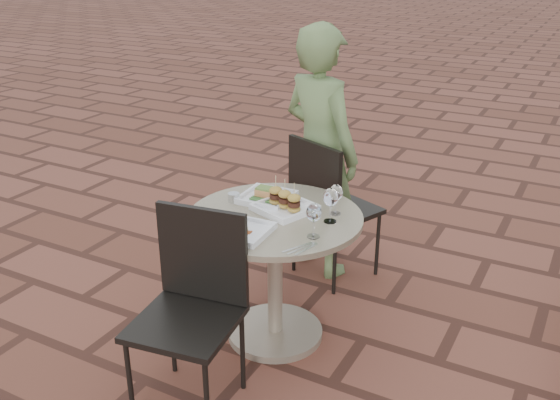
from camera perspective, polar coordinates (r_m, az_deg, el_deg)
The scene contains 13 objects.
ground at distance 3.37m, azimuth -1.90°, elevation -14.31°, with size 60.00×60.00×0.00m, color brown.
cafe_table at distance 3.28m, azimuth -0.46°, elevation -5.31°, with size 0.90×0.90×0.73m.
chair_far at distance 3.84m, azimuth 4.26°, elevation 0.13°, with size 0.58×0.58×0.93m.
chair_near at distance 2.88m, azimuth -7.89°, elevation -8.48°, with size 0.50×0.50×0.93m.
diner at distance 3.90m, azimuth 3.69°, elevation 4.35°, with size 0.58×0.38×1.59m, color #546B3B.
plate_salmon at distance 3.35m, azimuth -1.23°, elevation 0.33°, with size 0.27×0.27×0.07m.
plate_sliders at distance 3.21m, azimuth 0.44°, elevation -0.33°, with size 0.34×0.34×0.17m.
plate_tuna at distance 2.98m, azimuth -3.52°, elevation -2.79°, with size 0.27×0.27×0.03m.
wine_glass_right at distance 2.90m, azimuth 3.11°, elevation -1.25°, with size 0.07×0.07×0.17m.
wine_glass_mid at distance 3.16m, azimuth 5.15°, elevation 0.60°, with size 0.07×0.07×0.16m.
wine_glass_far at distance 3.06m, azimuth 4.66°, elevation 0.17°, with size 0.08×0.08×0.18m.
steel_ramekin at distance 3.34m, azimuth -4.25°, elevation 0.24°, with size 0.06×0.06×0.05m, color silver.
cutlery_set at distance 2.84m, azimuth 2.01°, elevation -4.43°, with size 0.08×0.18×0.00m, color silver, non-canonical shape.
Camera 1 is at (1.36, -2.30, 2.04)m, focal length 40.00 mm.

